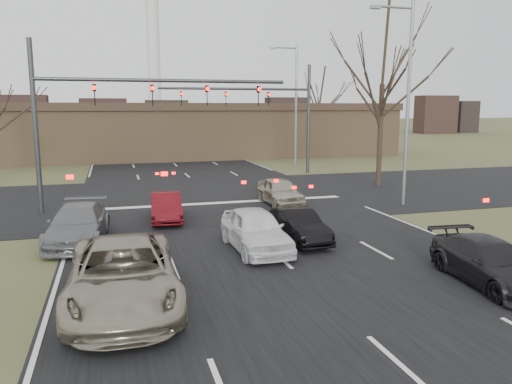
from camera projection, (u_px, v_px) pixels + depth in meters
ground at (316, 291)px, 13.55m from camera, size 360.00×360.00×0.00m
road_main at (150, 142)px, 70.37m from camera, size 14.00×300.00×0.02m
road_cross at (211, 197)px, 27.76m from camera, size 200.00×14.00×0.02m
building at (186, 130)px, 49.64m from camera, size 42.40×10.40×5.30m
mast_arm_near at (108, 104)px, 23.58m from camera, size 12.12×0.24×8.00m
mast_arm_far at (273, 106)px, 36.18m from camera, size 11.12×0.24×8.00m
streetlight_right_near at (405, 94)px, 24.49m from camera, size 2.34×0.25×10.00m
streetlight_right_far at (294, 99)px, 40.73m from camera, size 2.34×0.25×10.00m
tree_right_near at (384, 41)px, 30.21m from camera, size 6.90×6.90×11.50m
tree_right_far at (320, 86)px, 49.63m from camera, size 5.40×5.40×9.00m
car_silver_suv at (123, 275)px, 12.44m from camera, size 2.81×5.90×1.63m
car_white_sedan at (255, 230)px, 17.33m from camera, size 1.84×4.35×1.47m
car_black_hatch at (298, 226)px, 18.47m from camera, size 1.49×3.71×1.20m
car_charcoal_sedan at (490, 262)px, 14.03m from camera, size 2.14×4.45×1.25m
car_grey_ahead at (78, 224)px, 18.28m from camera, size 2.40×4.94×1.39m
car_red_ahead at (166, 207)px, 21.87m from camera, size 1.56×3.79×1.22m
car_silver_ahead at (280, 191)px, 25.52m from camera, size 1.64×4.01×1.36m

